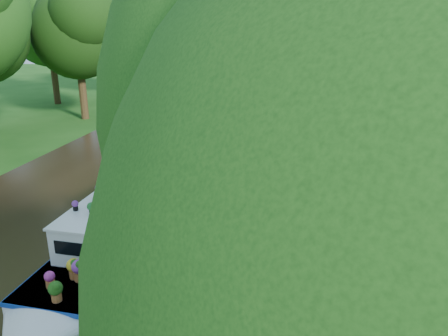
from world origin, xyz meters
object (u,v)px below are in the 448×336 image
plant_boat (134,213)px  second_boat (231,117)px  sandwich_board (238,222)px  pedestrian_dark (294,92)px  pedestrian_pink (299,102)px

plant_boat → second_boat: (-0.27, 17.08, -0.29)m
sandwich_board → pedestrian_dark: pedestrian_dark is taller
second_boat → pedestrian_pink: bearing=58.4°
pedestrian_pink → pedestrian_dark: bearing=110.5°
sandwich_board → pedestrian_pink: size_ratio=0.69×
pedestrian_pink → pedestrian_dark: size_ratio=0.93×
sandwich_board → second_boat: bearing=96.3°
second_boat → pedestrian_dark: (3.72, 9.81, 0.34)m
plant_boat → sandwich_board: (3.44, 0.74, -0.31)m
plant_boat → second_boat: plant_boat is taller
second_boat → sandwich_board: bearing=-68.3°
pedestrian_pink → second_boat: bearing=-118.5°
plant_boat → sandwich_board: size_ratio=11.99×
plant_boat → pedestrian_dark: bearing=82.7°
sandwich_board → pedestrian_pink: (0.70, 21.50, 0.31)m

